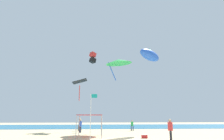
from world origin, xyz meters
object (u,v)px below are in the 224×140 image
at_px(person_leftmost, 80,125).
at_px(kite_box_red, 93,58).
at_px(kite_delta_green, 119,61).
at_px(kite_diamond_black, 80,82).
at_px(kite_inflatable_blue, 150,55).
at_px(canopy_tent, 90,116).
at_px(person_near_tent, 80,123).
at_px(cooler_box, 144,136).
at_px(banner_flag, 91,112).
at_px(person_central, 132,124).
at_px(person_rightmost, 170,128).

xyz_separation_m(person_leftmost, kite_box_red, (1.20, 8.37, 12.21)).
relative_size(kite_delta_green, kite_diamond_black, 1.63).
xyz_separation_m(kite_diamond_black, kite_inflatable_blue, (10.60, -3.78, 3.60)).
relative_size(canopy_tent, kite_inflatable_blue, 0.67).
bearing_deg(person_leftmost, kite_diamond_black, 154.62).
xyz_separation_m(person_near_tent, kite_inflatable_blue, (10.38, -3.90, 9.93)).
bearing_deg(kite_box_red, canopy_tent, 141.08).
xyz_separation_m(cooler_box, kite_box_red, (-5.88, 15.90, 13.07)).
height_order(cooler_box, kite_box_red, kite_box_red).
bearing_deg(banner_flag, person_central, 64.68).
bearing_deg(kite_inflatable_blue, kite_delta_green, -66.85).
bearing_deg(kite_inflatable_blue, person_central, -105.56).
distance_m(person_rightmost, kite_box_red, 23.07).
height_order(person_near_tent, banner_flag, banner_flag).
relative_size(banner_flag, kite_delta_green, 0.75).
distance_m(person_near_tent, kite_delta_green, 11.24).
bearing_deg(kite_box_red, person_rightmost, 163.41).
xyz_separation_m(banner_flag, kite_box_red, (-0.56, 17.72, 10.76)).
bearing_deg(kite_diamond_black, cooler_box, -143.33).
xyz_separation_m(kite_box_red, kite_inflatable_blue, (8.80, -8.90, -2.19)).
xyz_separation_m(person_central, cooler_box, (-0.63, -10.74, -0.76)).
distance_m(person_near_tent, person_central, 8.08).
height_order(canopy_tent, banner_flag, banner_flag).
xyz_separation_m(person_rightmost, kite_box_red, (-7.84, 17.98, 12.13)).
distance_m(canopy_tent, person_rightmost, 8.52).
xyz_separation_m(person_near_tent, person_central, (8.08, -0.16, -0.19)).
height_order(person_near_tent, kite_diamond_black, kite_diamond_black).
distance_m(person_rightmost, kite_inflatable_blue, 13.50).
relative_size(person_central, kite_inflatable_blue, 0.33).
xyz_separation_m(person_central, kite_delta_green, (-2.24, -2.11, 9.52)).
xyz_separation_m(person_leftmost, kite_inflatable_blue, (10.00, -0.53, 10.02)).
distance_m(person_leftmost, kite_box_red, 14.86).
distance_m(canopy_tent, cooler_box, 6.18).
distance_m(person_leftmost, banner_flag, 9.62).
bearing_deg(kite_diamond_black, person_leftmost, -168.32).
bearing_deg(banner_flag, kite_delta_green, 70.47).
distance_m(canopy_tent, person_central, 10.99).
distance_m(person_near_tent, cooler_box, 13.24).
relative_size(person_central, kite_delta_green, 0.29).
bearing_deg(kite_inflatable_blue, person_near_tent, -67.74).
bearing_deg(person_rightmost, person_central, -146.28).
distance_m(banner_flag, kite_delta_green, 13.65).
height_order(person_central, person_rightmost, person_rightmost).
height_order(person_rightmost, cooler_box, person_rightmost).
distance_m(person_near_tent, kite_diamond_black, 6.34).
bearing_deg(person_near_tent, person_leftmost, 84.29).
height_order(person_near_tent, person_leftmost, person_near_tent).
relative_size(canopy_tent, person_near_tent, 1.71).
relative_size(person_rightmost, kite_delta_green, 0.34).
distance_m(person_leftmost, kite_inflatable_blue, 14.17).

